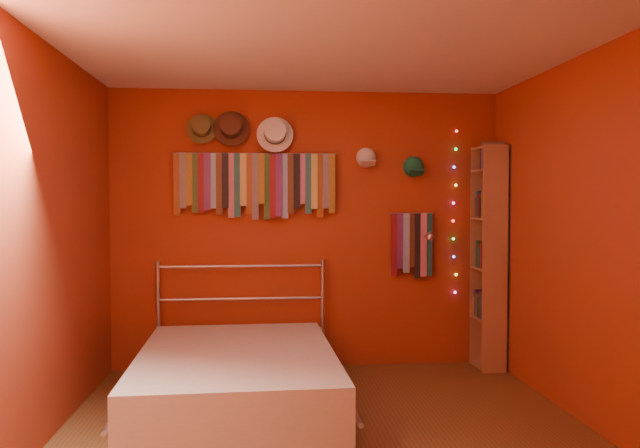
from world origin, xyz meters
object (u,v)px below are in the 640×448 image
object	(u,v)px
bed	(237,377)
bookshelf	(493,256)
tie_rack	(256,182)
reading_lamp	(429,237)

from	to	relation	value
bed	bookshelf	bearing A→B (deg)	20.52
tie_rack	reading_lamp	xyz separation A→B (m)	(1.53, -0.17, -0.49)
reading_lamp	bed	xyz separation A→B (m)	(-1.66, -0.90, -0.96)
tie_rack	bed	world-z (taller)	tie_rack
tie_rack	bed	xyz separation A→B (m)	(-0.13, -1.06, -1.45)
tie_rack	reading_lamp	distance (m)	1.62
reading_lamp	bookshelf	size ratio (longest dim) A/B	0.15
bookshelf	bed	xyz separation A→B (m)	(-2.25, -0.91, -0.79)
reading_lamp	bookshelf	xyz separation A→B (m)	(0.59, 0.01, -0.17)
tie_rack	bed	size ratio (longest dim) A/B	0.71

